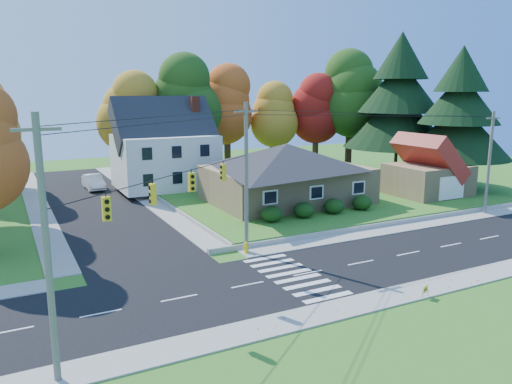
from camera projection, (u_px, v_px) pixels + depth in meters
ground at (308, 273)px, 29.73m from camera, size 120.00×120.00×0.00m
road_main at (308, 273)px, 29.72m from camera, size 90.00×8.00×0.02m
road_cross at (93, 202)px, 48.77m from camera, size 8.00×44.00×0.02m
sidewalk_north at (268, 249)px, 34.07m from camera, size 90.00×2.00×0.08m
sidewalk_south at (361, 304)px, 25.36m from camera, size 90.00×2.00×0.08m
lawn at (302, 189)px, 53.81m from camera, size 30.00×30.00×0.50m
ranch_house at (287, 172)px, 46.61m from camera, size 14.60×10.60×5.40m
colonial_house at (165, 149)px, 53.22m from camera, size 10.40×8.40×9.60m
garage at (428, 171)px, 49.49m from camera, size 7.30×6.30×4.60m
hedge_row at (319, 208)px, 41.41m from camera, size 10.70×1.70×1.27m
traffic_infrastructure at (295, 185)px, 29.81m from camera, size 38.10×10.66×10.00m
tree_lot_0 at (131, 112)px, 56.79m from camera, size 6.72×6.72×12.51m
tree_lot_1 at (184, 100)px, 58.35m from camera, size 7.84×7.84×14.60m
tree_lot_2 at (227, 105)px, 62.05m from camera, size 7.28×7.28×13.56m
tree_lot_3 at (273, 115)px, 64.13m from camera, size 6.16×6.16×11.47m
tree_lot_4 at (316, 109)px, 65.83m from camera, size 6.72×6.72×12.51m
tree_lot_5 at (350, 94)px, 65.49m from camera, size 8.40×8.40×15.64m
conifer_east_a at (399, 102)px, 59.15m from camera, size 12.80×12.80×16.96m
conifer_east_b at (459, 114)px, 52.85m from camera, size 11.20×11.20×14.84m
white_car at (94, 182)px, 54.90m from camera, size 1.88×4.99×1.63m
fire_hydrant at (246, 248)px, 33.22m from camera, size 0.46×0.37×0.82m
yard_sign at (426, 289)px, 26.13m from camera, size 0.49×0.22×0.65m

